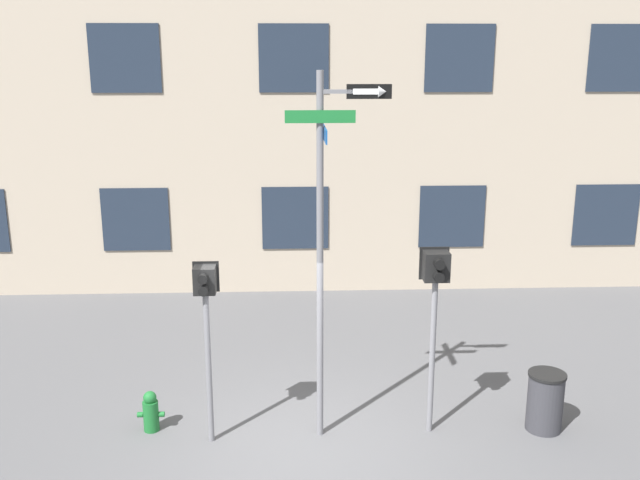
% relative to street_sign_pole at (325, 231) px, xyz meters
% --- Properties ---
extents(ground_plane, '(60.00, 60.00, 0.00)m').
position_rel_street_sign_pole_xyz_m(ground_plane, '(-0.34, -0.39, -2.92)').
color(ground_plane, '#515154').
extents(street_sign_pole, '(1.32, 0.87, 4.94)m').
position_rel_street_sign_pole_xyz_m(street_sign_pole, '(0.00, 0.00, 0.00)').
color(street_sign_pole, slate).
rests_on(street_sign_pole, ground_plane).
extents(pedestrian_signal_left, '(0.34, 0.40, 2.52)m').
position_rel_street_sign_pole_xyz_m(pedestrian_signal_left, '(-1.56, -0.11, -0.97)').
color(pedestrian_signal_left, slate).
rests_on(pedestrian_signal_left, ground_plane).
extents(pedestrian_signal_right, '(0.40, 0.40, 2.64)m').
position_rel_street_sign_pole_xyz_m(pedestrian_signal_right, '(1.47, 0.03, -0.83)').
color(pedestrian_signal_right, slate).
rests_on(pedestrian_signal_right, ground_plane).
extents(fire_hydrant, '(0.38, 0.22, 0.59)m').
position_rel_street_sign_pole_xyz_m(fire_hydrant, '(-2.43, 0.20, -2.63)').
color(fire_hydrant, '#196028').
rests_on(fire_hydrant, ground_plane).
extents(trash_bin, '(0.52, 0.52, 0.85)m').
position_rel_street_sign_pole_xyz_m(trash_bin, '(3.09, 0.00, -2.49)').
color(trash_bin, '#333338').
rests_on(trash_bin, ground_plane).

